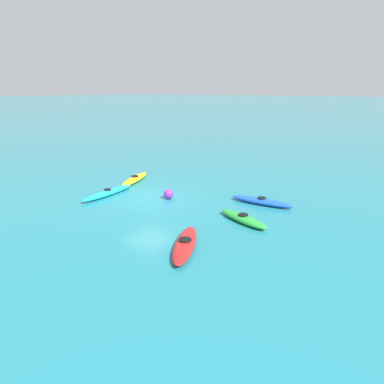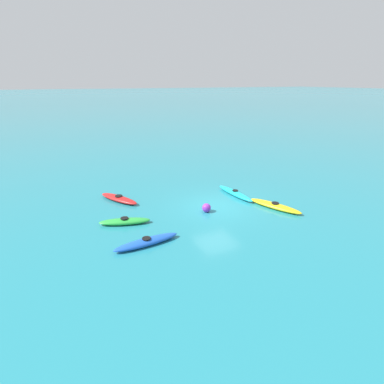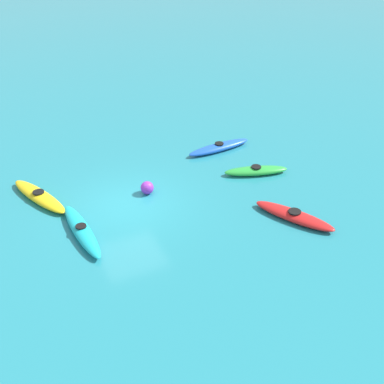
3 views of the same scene
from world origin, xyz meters
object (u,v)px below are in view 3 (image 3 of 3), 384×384
kayak_blue (219,147)px  buoy_purple (147,188)px  kayak_green (256,171)px  kayak_red (294,216)px  kayak_cyan (82,230)px  kayak_yellow (39,196)px

kayak_blue → buoy_purple: size_ratio=6.20×
kayak_green → kayak_blue: bearing=-171.7°
kayak_red → buoy_purple: bearing=-133.0°
kayak_cyan → kayak_yellow: 3.06m
kayak_yellow → buoy_purple: size_ratio=6.47×
kayak_red → kayak_green: bearing=172.1°
kayak_green → kayak_red: 3.51m
buoy_purple → kayak_yellow: bearing=-108.5°
kayak_green → kayak_red: size_ratio=0.90×
kayak_cyan → kayak_blue: size_ratio=1.09×
kayak_cyan → kayak_yellow: same height
kayak_cyan → buoy_purple: size_ratio=6.79×
kayak_red → kayak_blue: 6.11m
buoy_purple → kayak_blue: bearing=116.6°
kayak_cyan → kayak_yellow: (-2.91, -0.94, 0.00)m
kayak_yellow → buoy_purple: buoy_purple is taller
kayak_red → buoy_purple: 5.78m
kayak_red → kayak_yellow: size_ratio=0.91×
kayak_blue → kayak_yellow: bearing=-84.2°
kayak_yellow → buoy_purple: 4.18m
buoy_purple → kayak_green: bearing=84.4°
kayak_cyan → kayak_green: 7.82m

